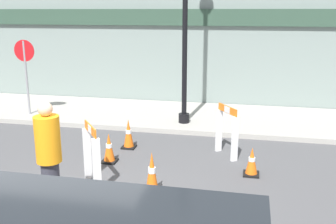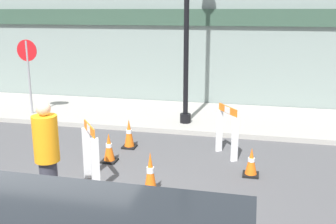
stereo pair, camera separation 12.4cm
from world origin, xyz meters
name	(u,v)px [view 1 (the left image)]	position (x,y,z in m)	size (l,w,h in m)	color
sidewalk_slab	(167,115)	(0.00, 6.05, 0.06)	(18.00, 3.11, 0.12)	#9E9B93
storefront_facade	(178,19)	(0.00, 7.68, 2.75)	(18.00, 0.22, 5.50)	gray
stop_sign	(25,65)	(-3.84, 5.16, 1.54)	(0.60, 0.06, 2.11)	gray
barricade_0	(92,154)	(-0.31, 1.31, 0.58)	(0.53, 0.64, 1.12)	white
barricade_1	(227,130)	(1.90, 3.27, 0.57)	(0.51, 0.65, 1.09)	white
traffic_cone_0	(252,162)	(2.44, 2.34, 0.26)	(0.30, 0.30, 0.54)	black
traffic_cone_1	(152,174)	(0.80, 1.20, 0.36)	(0.30, 0.30, 0.74)	black
traffic_cone_2	(109,148)	(-0.40, 2.40, 0.29)	(0.30, 0.30, 0.61)	black
traffic_cone_3	(129,134)	(-0.28, 3.31, 0.32)	(0.30, 0.30, 0.66)	black
person_worker	(49,155)	(-0.52, 0.26, 0.93)	(0.51, 0.51, 1.74)	#33333D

